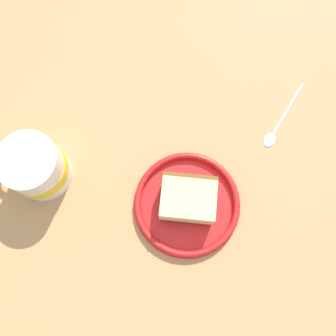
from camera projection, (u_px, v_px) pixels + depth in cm
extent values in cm
cube|color=tan|center=(164.00, 171.00, 62.77)|extent=(143.07, 143.07, 3.61)
cylinder|color=red|center=(187.00, 204.00, 59.04)|extent=(17.45, 17.45, 0.78)
torus|color=red|center=(187.00, 203.00, 58.19)|extent=(17.04, 17.04, 0.98)
cube|color=brown|center=(187.00, 203.00, 58.38)|extent=(8.51, 9.90, 0.60)
cube|color=beige|center=(188.00, 201.00, 55.91)|extent=(8.51, 9.90, 4.51)
cube|color=brown|center=(190.00, 179.00, 56.79)|extent=(3.18, 8.16, 4.51)
cylinder|color=white|center=(36.00, 168.00, 56.27)|extent=(9.13, 9.13, 9.23)
cylinder|color=yellow|center=(37.00, 169.00, 56.97)|extent=(9.32, 9.32, 2.29)
cylinder|color=brown|center=(30.00, 163.00, 53.96)|extent=(8.04, 8.04, 0.40)
torus|color=white|center=(10.00, 156.00, 56.75)|extent=(0.96, 5.02, 5.02)
ellipsoid|color=silver|center=(270.00, 140.00, 61.93)|extent=(3.26, 2.42, 0.80)
cylinder|color=silver|center=(288.00, 108.00, 63.62)|extent=(10.95, 2.11, 0.50)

